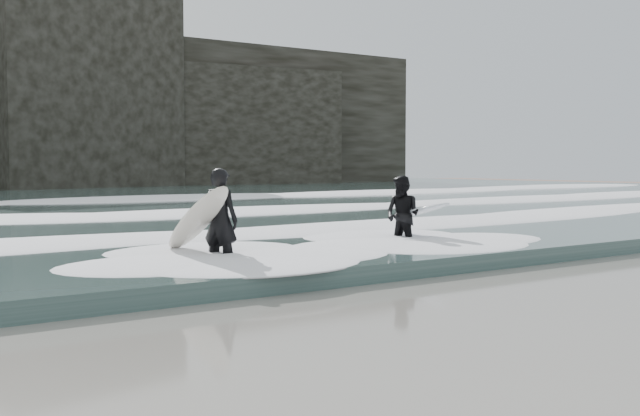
# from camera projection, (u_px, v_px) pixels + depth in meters

# --- Properties ---
(ground) EXTENTS (120.00, 120.00, 0.00)m
(ground) POSITION_uv_depth(u_px,v_px,m) (564.00, 311.00, 9.89)
(ground) COLOR #8B6553
(ground) RESTS_ON ground
(foam_near) EXTENTS (60.00, 3.20, 0.20)m
(foam_near) POSITION_uv_depth(u_px,v_px,m) (213.00, 229.00, 17.12)
(foam_near) COLOR white
(foam_near) RESTS_ON sea
(foam_mid) EXTENTS (60.00, 4.00, 0.24)m
(foam_mid) POSITION_uv_depth(u_px,v_px,m) (95.00, 212.00, 22.77)
(foam_mid) COLOR white
(foam_mid) RESTS_ON sea
(foam_far) EXTENTS (60.00, 4.80, 0.30)m
(foam_far) POSITION_uv_depth(u_px,v_px,m) (8.00, 199.00, 30.02)
(foam_far) COLOR white
(foam_far) RESTS_ON sea
(surfer_left) EXTENTS (1.06, 1.95, 1.74)m
(surfer_left) POSITION_uv_depth(u_px,v_px,m) (215.00, 220.00, 13.22)
(surfer_left) COLOR black
(surfer_left) RESTS_ON ground
(surfer_right) EXTENTS (1.16, 2.00, 1.57)m
(surfer_right) POSITION_uv_depth(u_px,v_px,m) (405.00, 214.00, 16.02)
(surfer_right) COLOR black
(surfer_right) RESTS_ON ground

